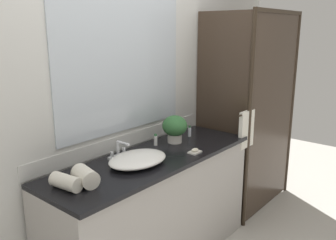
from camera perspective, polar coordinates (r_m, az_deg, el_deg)
wall_back_with_mirror at (r=2.81m, az=-7.38°, el=3.63°), size 4.40×0.06×2.60m
vanity_cabinet at (r=2.87m, az=-2.13°, el=-14.20°), size 1.80×0.58×0.90m
shower_enclosure at (r=3.57m, az=14.00°, el=0.99°), size 1.20×0.59×2.00m
sink_basin at (r=2.53m, az=-4.85°, el=-6.22°), size 0.46×0.34×0.07m
faucet at (r=2.66m, az=-7.82°, el=-5.07°), size 0.17×0.14×0.13m
potted_plant at (r=2.96m, az=1.08°, el=-1.17°), size 0.21×0.21×0.23m
soap_dish at (r=2.75m, az=4.30°, el=-4.98°), size 0.10×0.07×0.04m
amenity_bottle_shampoo at (r=2.91m, az=-1.99°, el=-3.21°), size 0.03×0.03×0.10m
amenity_bottle_lotion at (r=3.15m, az=3.46°, el=-1.84°), size 0.03×0.03×0.10m
rolled_towel_near_edge at (r=2.22m, az=-15.97°, el=-9.48°), size 0.12×0.21×0.09m
rolled_towel_middle at (r=2.24m, az=-13.05°, el=-8.76°), size 0.15×0.20×0.11m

